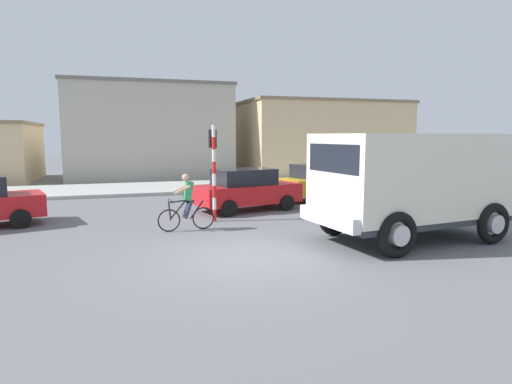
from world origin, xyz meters
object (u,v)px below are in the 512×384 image
object	(u,v)px
truck_foreground	(412,179)
car_red_near	(320,181)
cyclist	(186,202)
traffic_light_pole	(213,159)
car_far_side	(247,189)

from	to	relation	value
truck_foreground	car_red_near	size ratio (longest dim) A/B	1.31
cyclist	traffic_light_pole	world-z (taller)	traffic_light_pole
car_red_near	car_far_side	world-z (taller)	same
cyclist	traffic_light_pole	bearing A→B (deg)	47.78
car_far_side	traffic_light_pole	bearing A→B (deg)	-134.02
cyclist	car_red_near	bearing A→B (deg)	34.78
truck_foreground	traffic_light_pole	size ratio (longest dim) A/B	1.77
cyclist	car_far_side	world-z (taller)	cyclist
traffic_light_pole	truck_foreground	bearing A→B (deg)	-42.64
traffic_light_pole	car_far_side	world-z (taller)	traffic_light_pole
cyclist	traffic_light_pole	size ratio (longest dim) A/B	0.54
cyclist	car_far_side	size ratio (longest dim) A/B	0.40
truck_foreground	car_far_side	world-z (taller)	truck_foreground
car_red_near	truck_foreground	bearing A→B (deg)	-97.37
traffic_light_pole	cyclist	bearing A→B (deg)	-132.22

